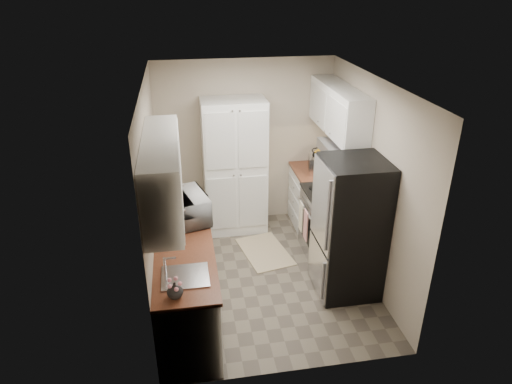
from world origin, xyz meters
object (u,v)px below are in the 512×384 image
at_px(pantry_cabinet, 235,167).
at_px(toaster_oven, 320,163).
at_px(microwave, 188,207).
at_px(wine_bottle, 169,191).
at_px(electric_range, 329,223).
at_px(refrigerator, 350,228).

relative_size(pantry_cabinet, toaster_oven, 4.72).
height_order(microwave, toaster_oven, microwave).
bearing_deg(microwave, wine_bottle, 7.38).
bearing_deg(electric_range, wine_bottle, 176.44).
xyz_separation_m(pantry_cabinet, wine_bottle, (-0.94, -0.79, 0.07)).
distance_m(wine_bottle, toaster_oven, 2.28).
bearing_deg(wine_bottle, electric_range, -3.56).
height_order(pantry_cabinet, electric_range, pantry_cabinet).
bearing_deg(pantry_cabinet, wine_bottle, -139.83).
distance_m(microwave, wine_bottle, 0.59).
bearing_deg(wine_bottle, toaster_oven, 16.26).
relative_size(pantry_cabinet, microwave, 3.28).
bearing_deg(refrigerator, microwave, 168.13).
bearing_deg(refrigerator, pantry_cabinet, 123.46).
bearing_deg(toaster_oven, electric_range, -81.53).
distance_m(pantry_cabinet, toaster_oven, 1.26).
bearing_deg(electric_range, microwave, -167.73).
height_order(electric_range, microwave, microwave).
bearing_deg(wine_bottle, refrigerator, -24.12).
relative_size(microwave, wine_bottle, 2.08).
relative_size(wine_bottle, toaster_oven, 0.70).
xyz_separation_m(pantry_cabinet, toaster_oven, (1.25, -0.16, 0.04)).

